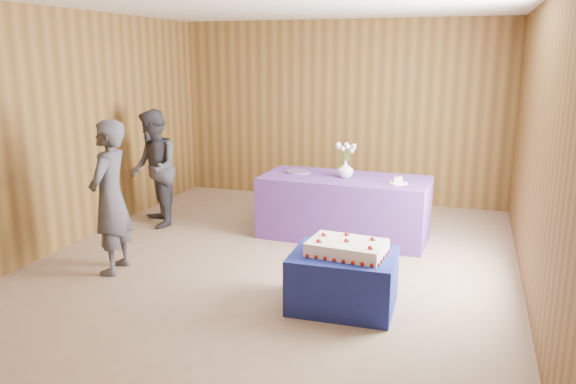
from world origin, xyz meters
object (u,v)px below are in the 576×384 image
at_px(serving_table, 344,207).
at_px(guest_left, 110,198).
at_px(cake_table, 343,280).
at_px(vase, 345,169).
at_px(sheet_cake, 347,248).
at_px(guest_right, 154,169).

height_order(serving_table, guest_left, guest_left).
xyz_separation_m(cake_table, vase, (-0.43, 1.96, 0.60)).
relative_size(cake_table, sheet_cake, 1.25).
xyz_separation_m(serving_table, guest_right, (-2.44, -0.31, 0.39)).
distance_m(vase, guest_right, 2.47).
xyz_separation_m(vase, guest_right, (-2.45, -0.31, -0.09)).
bearing_deg(serving_table, cake_table, -75.66).
bearing_deg(cake_table, serving_table, 100.84).
distance_m(serving_table, vase, 0.48).
distance_m(guest_left, guest_right, 1.61).
bearing_deg(serving_table, guest_left, -135.30).
bearing_deg(guest_right, vase, 57.34).
bearing_deg(sheet_cake, serving_table, 108.75).
bearing_deg(cake_table, sheet_cake, -10.05).
bearing_deg(vase, serving_table, -137.92).
relative_size(serving_table, guest_left, 1.27).
bearing_deg(sheet_cake, vase, 108.68).
bearing_deg(vase, guest_right, -172.81).
distance_m(cake_table, sheet_cake, 0.31).
height_order(vase, guest_right, guest_right).
bearing_deg(vase, sheet_cake, -76.84).
height_order(sheet_cake, guest_left, guest_left).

